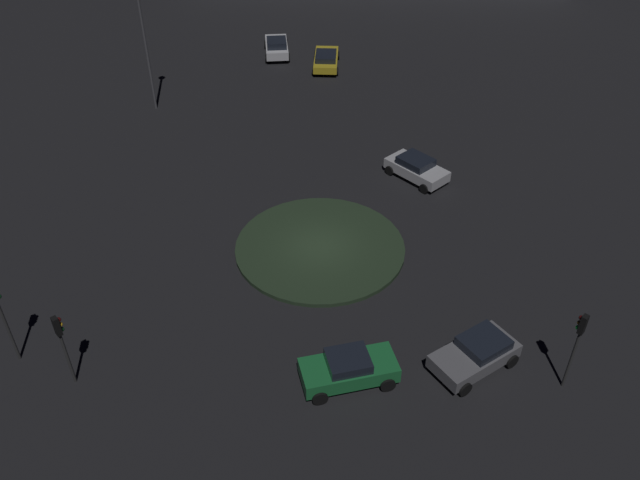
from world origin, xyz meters
name	(u,v)px	position (x,y,z in m)	size (l,w,h in m)	color
ground_plane	(320,249)	(0.00, 0.00, 0.00)	(116.27, 116.27, 0.00)	black
roundabout_island	(320,247)	(0.00, 0.00, 0.11)	(9.09, 9.09, 0.22)	#263823
car_white	(277,46)	(-26.52, -0.70, 0.80)	(4.29, 2.11, 1.55)	white
car_green	(349,369)	(9.11, 0.19, 0.78)	(2.40, 4.26, 1.52)	#1E7238
car_yellow	(326,59)	(-23.62, 3.15, 0.71)	(4.79, 2.70, 1.31)	gold
car_silver	(416,168)	(-6.35, 6.68, 0.73)	(4.18, 3.73, 1.39)	silver
car_grey	(476,353)	(8.85, 5.81, 0.76)	(3.44, 4.29, 1.42)	slate
traffic_light_southeast	(61,337)	(7.80, -11.41, 2.70)	(0.37, 0.40, 3.78)	#2D2D2D
traffic_light_southeast_near	(0,307)	(6.20, -14.09, 3.11)	(0.36, 0.39, 4.38)	#2D2D2D
traffic_light_northeast	(578,337)	(10.35, 9.21, 2.93)	(0.39, 0.38, 4.11)	#2D2D2D
streetlamp_southwest	(143,28)	(-17.74, -10.11, 5.96)	(0.54, 0.54, 9.09)	#4C4C51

